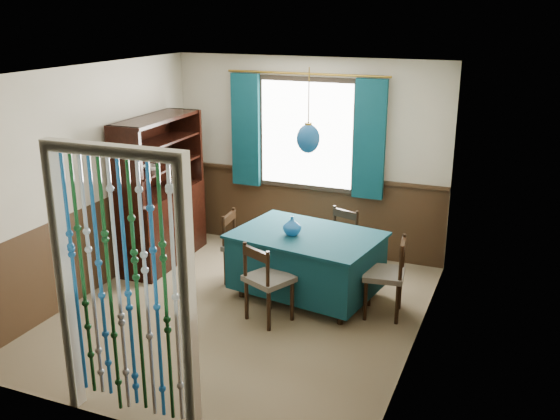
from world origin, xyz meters
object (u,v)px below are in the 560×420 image
at_px(vase_table, 292,227).
at_px(bowl_shelf, 151,167).
at_px(chair_near, 267,280).
at_px(chair_far, 338,241).
at_px(pendant_lamp, 308,138).
at_px(sideboard, 161,213).
at_px(chair_left, 240,245).
at_px(chair_right, 387,275).
at_px(dining_table, 306,260).
at_px(vase_sideboard, 177,178).

height_order(vase_table, bowl_shelf, bowl_shelf).
bearing_deg(chair_near, chair_far, 101.40).
height_order(pendant_lamp, vase_table, pendant_lamp).
bearing_deg(pendant_lamp, sideboard, 171.75).
bearing_deg(sideboard, chair_near, -29.48).
distance_m(chair_far, chair_left, 1.16).
distance_m(chair_near, chair_right, 1.23).
relative_size(dining_table, chair_far, 2.09).
height_order(chair_left, vase_sideboard, vase_sideboard).
distance_m(dining_table, sideboard, 2.06).
bearing_deg(pendant_lamp, chair_far, 77.95).
relative_size(chair_far, pendant_lamp, 0.93).
bearing_deg(vase_table, dining_table, 32.05).
xyz_separation_m(dining_table, chair_far, (0.15, 0.69, 0.00)).
bearing_deg(pendant_lamp, chair_left, 172.59).
height_order(chair_right, pendant_lamp, pendant_lamp).
relative_size(chair_near, vase_sideboard, 4.69).
distance_m(chair_right, vase_sideboard, 3.02).
xyz_separation_m(chair_left, bowl_shelf, (-1.12, -0.06, 0.83)).
height_order(dining_table, chair_left, chair_left).
height_order(chair_near, pendant_lamp, pendant_lamp).
bearing_deg(chair_near, pendant_lamp, 100.22).
bearing_deg(vase_table, sideboard, 168.63).
bearing_deg(sideboard, dining_table, -10.00).
relative_size(pendant_lamp, bowl_shelf, 3.95).
distance_m(dining_table, vase_table, 0.43).
height_order(dining_table, chair_far, chair_far).
distance_m(chair_left, pendant_lamp, 1.59).
bearing_deg(vase_table, chair_far, 69.89).
distance_m(chair_right, sideboard, 2.98).
bearing_deg(vase_sideboard, vase_table, -20.81).
height_order(pendant_lamp, vase_sideboard, pendant_lamp).
bearing_deg(sideboard, chair_left, -10.61).
height_order(chair_near, sideboard, sideboard).
relative_size(chair_left, vase_table, 4.42).
distance_m(chair_right, pendant_lamp, 1.62).
distance_m(bowl_shelf, vase_sideboard, 0.62).
xyz_separation_m(pendant_lamp, vase_sideboard, (-1.97, 0.61, -0.78)).
height_order(chair_right, bowl_shelf, bowl_shelf).
xyz_separation_m(pendant_lamp, vase_table, (-0.14, -0.09, -0.95)).
distance_m(sideboard, pendant_lamp, 2.36).
height_order(dining_table, vase_table, vase_table).
xyz_separation_m(dining_table, vase_table, (-0.14, -0.09, 0.40)).
xyz_separation_m(dining_table, chair_right, (0.91, -0.10, 0.02)).
distance_m(dining_table, chair_left, 0.86).
distance_m(chair_left, vase_sideboard, 1.35).
distance_m(sideboard, vase_sideboard, 0.50).
bearing_deg(sideboard, chair_right, -9.38).
xyz_separation_m(dining_table, bowl_shelf, (-1.97, 0.05, 0.85)).
distance_m(chair_far, pendant_lamp, 1.53).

